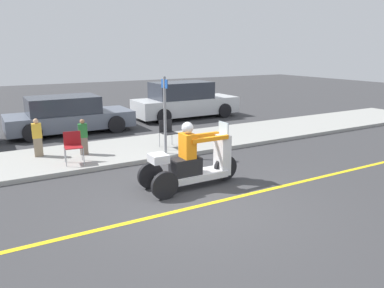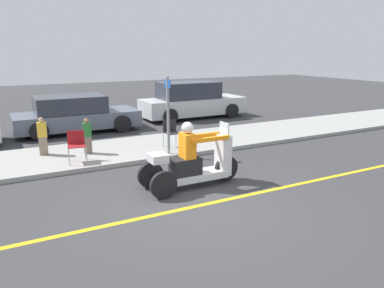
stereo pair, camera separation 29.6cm
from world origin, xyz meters
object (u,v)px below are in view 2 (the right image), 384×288
object	(u,v)px
motorcycle_trike	(193,164)
parked_car_lot_center	(192,101)
folding_chair_set_back	(76,143)
parked_car_lot_left	(75,115)
spectator_end_of_line	(87,137)
street_sign	(168,112)
folding_chair_curbside	(171,131)
spectator_near_curb	(42,137)

from	to	relation	value
motorcycle_trike	parked_car_lot_center	bearing A→B (deg)	62.30
folding_chair_set_back	parked_car_lot_center	xyz separation A→B (m)	(6.12, 5.03, 0.14)
motorcycle_trike	parked_car_lot_left	size ratio (longest dim) A/B	0.53
spectator_end_of_line	street_sign	distance (m)	2.43
spectator_end_of_line	folding_chair_curbside	size ratio (longest dim) A/B	1.25
spectator_end_of_line	parked_car_lot_left	world-z (taller)	parked_car_lot_left
spectator_near_curb	folding_chair_set_back	distance (m)	1.32
folding_chair_curbside	parked_car_lot_center	xyz separation A→B (m)	(3.23, 4.78, 0.14)
motorcycle_trike	parked_car_lot_left	bearing A→B (deg)	99.13
parked_car_lot_center	spectator_end_of_line	bearing A→B (deg)	-142.51
spectator_end_of_line	street_sign	size ratio (longest dim) A/B	0.47
spectator_near_curb	folding_chair_set_back	xyz separation A→B (m)	(0.72, -1.11, -0.01)
folding_chair_curbside	street_sign	bearing A→B (deg)	-120.74
motorcycle_trike	spectator_end_of_line	bearing A→B (deg)	113.87
spectator_near_curb	folding_chair_curbside	world-z (taller)	spectator_near_curb
spectator_near_curb	street_sign	distance (m)	3.62
folding_chair_set_back	spectator_end_of_line	bearing A→B (deg)	56.70
folding_chair_set_back	parked_car_lot_left	world-z (taller)	parked_car_lot_left
motorcycle_trike	parked_car_lot_left	xyz separation A→B (m)	(-1.17, 7.26, 0.12)
spectator_near_curb	folding_chair_curbside	bearing A→B (deg)	-13.49
spectator_near_curb	spectator_end_of_line	distance (m)	1.24
spectator_near_curb	parked_car_lot_left	size ratio (longest dim) A/B	0.24
motorcycle_trike	folding_chair_curbside	xyz separation A→B (m)	(0.90, 3.09, 0.09)
parked_car_lot_center	parked_car_lot_left	bearing A→B (deg)	-173.43
motorcycle_trike	street_sign	xyz separation A→B (m)	(0.50, 2.41, 0.78)
spectator_near_curb	parked_car_lot_center	size ratio (longest dim) A/B	0.23
folding_chair_curbside	street_sign	distance (m)	1.05
spectator_near_curb	folding_chair_set_back	size ratio (longest dim) A/B	1.31
spectator_near_curb	parked_car_lot_center	distance (m)	7.88
folding_chair_set_back	folding_chair_curbside	size ratio (longest dim) A/B	1.00
folding_chair_curbside	parked_car_lot_left	bearing A→B (deg)	116.42
spectator_near_curb	spectator_end_of_line	size ratio (longest dim) A/B	1.05
spectator_near_curb	parked_car_lot_center	bearing A→B (deg)	29.77
folding_chair_set_back	parked_car_lot_left	size ratio (longest dim) A/B	0.18
motorcycle_trike	folding_chair_curbside	bearing A→B (deg)	73.71
spectator_end_of_line	parked_car_lot_center	xyz separation A→B (m)	(5.69, 4.36, 0.15)
motorcycle_trike	spectator_near_curb	size ratio (longest dim) A/B	2.21
parked_car_lot_center	motorcycle_trike	bearing A→B (deg)	-117.70
folding_chair_curbside	spectator_near_curb	bearing A→B (deg)	166.51
parked_car_lot_center	spectator_near_curb	bearing A→B (deg)	-150.23
spectator_near_curb	folding_chair_curbside	xyz separation A→B (m)	(3.61, -0.87, -0.01)
parked_car_lot_left	spectator_near_curb	bearing A→B (deg)	-114.98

